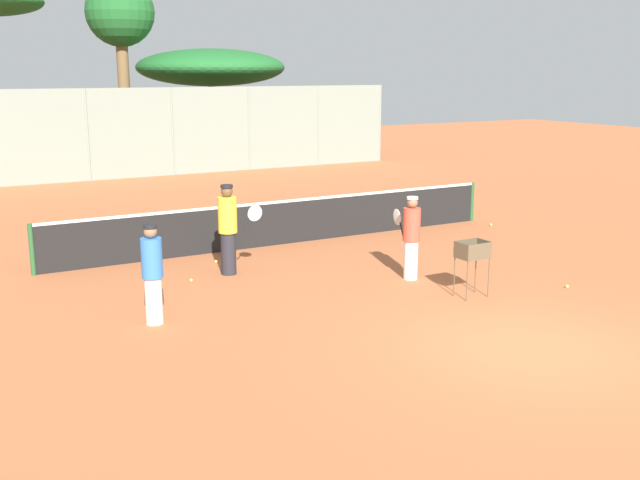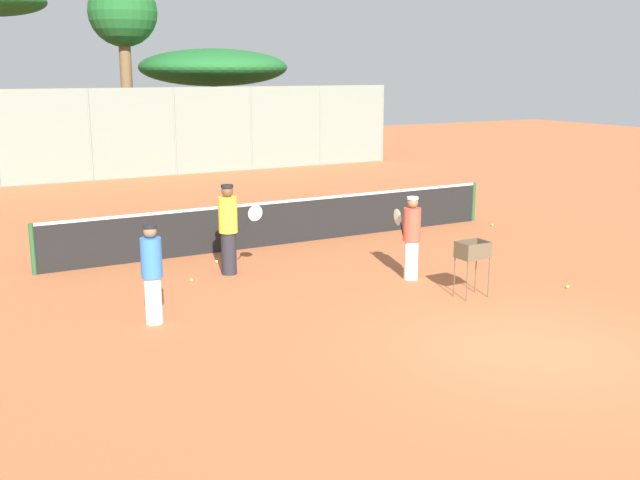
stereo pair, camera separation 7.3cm
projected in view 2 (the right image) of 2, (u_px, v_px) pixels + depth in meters
The scene contains 13 objects.
ground_plane at pixel (527, 349), 11.23m from camera, with size 80.00×80.00×0.00m, color #B26038.
tennis_net at pixel (287, 221), 17.92m from camera, with size 11.66×0.10×1.07m.
back_fence at pixel (134, 133), 28.82m from camera, with size 23.15×0.08×3.45m.
tree_0 at pixel (123, 17), 31.89m from camera, with size 2.91×2.91×7.98m.
tree_2 at pixel (214, 68), 34.24m from camera, with size 6.76×6.76×5.06m.
player_white_outfit at pixel (411, 237), 14.81m from camera, with size 0.34×0.90×1.67m.
player_red_cap at pixel (152, 272), 12.20m from camera, with size 0.48×0.84×1.67m.
player_yellow_shirt at pixel (229, 228), 15.15m from camera, with size 0.84×0.60×1.85m.
ball_cart at pixel (473, 255), 13.64m from camera, with size 0.56×0.41×1.04m.
tennis_ball_0 at pixel (191, 280), 14.79m from camera, with size 0.07×0.07×0.07m, color #D1E54C.
tennis_ball_1 at pixel (492, 225), 20.08m from camera, with size 0.07×0.07×0.07m, color #D1E54C.
tennis_ball_2 at pixel (217, 262), 16.23m from camera, with size 0.07×0.07×0.07m, color #D1E54C.
tennis_ball_3 at pixel (568, 287), 14.33m from camera, with size 0.07×0.07×0.07m, color #D1E54C.
Camera 2 is at (-7.88, -7.72, 4.08)m, focal length 42.00 mm.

